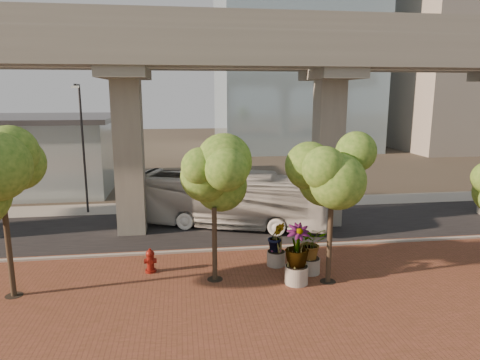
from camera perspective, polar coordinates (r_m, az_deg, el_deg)
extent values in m
plane|color=#3A352A|center=(24.86, -0.52, -7.78)|extent=(160.00, 160.00, 0.00)
cube|color=brown|center=(17.58, 3.00, -16.21)|extent=(70.00, 13.00, 0.06)
cube|color=black|center=(26.73, -1.08, -6.34)|extent=(90.00, 8.00, 0.04)
cube|color=#9E9B93|center=(22.97, 0.13, -9.22)|extent=(70.00, 0.25, 0.16)
cube|color=#9E9B93|center=(31.98, -2.26, -3.34)|extent=(90.00, 3.00, 0.06)
cube|color=gray|center=(23.98, -0.70, 16.99)|extent=(72.00, 2.40, 1.80)
cube|color=gray|center=(27.15, -1.59, 16.33)|extent=(72.00, 2.40, 1.80)
cube|color=gray|center=(23.08, -0.34, 20.71)|extent=(72.00, 0.12, 1.00)
cube|color=gray|center=(28.39, -1.86, 18.96)|extent=(72.00, 0.12, 1.00)
cube|color=gray|center=(72.19, 27.48, 13.22)|extent=(18.00, 16.00, 24.00)
imported|color=silver|center=(26.55, -1.66, -2.68)|extent=(12.49, 6.88, 3.41)
cylinder|color=maroon|center=(20.71, -11.81, -11.74)|extent=(0.51, 0.51, 0.11)
cylinder|color=maroon|center=(20.55, -11.85, -10.69)|extent=(0.34, 0.34, 0.82)
sphere|color=maroon|center=(20.40, -11.90, -9.61)|extent=(0.40, 0.40, 0.40)
cylinder|color=maroon|center=(20.33, -11.92, -9.13)|extent=(0.11, 0.11, 0.14)
cylinder|color=maroon|center=(20.52, -11.86, -10.50)|extent=(0.57, 0.23, 0.23)
cylinder|color=#9C978D|center=(20.32, 9.31, -11.20)|extent=(0.91, 0.91, 0.71)
imported|color=#306019|center=(19.92, 9.42, -8.23)|extent=(2.03, 2.03, 1.52)
cylinder|color=#A2A092|center=(19.20, 7.52, -12.39)|extent=(1.02, 1.02, 0.79)
imported|color=#306019|center=(18.71, 7.63, -8.68)|extent=(2.48, 2.48, 1.86)
cylinder|color=gray|center=(20.99, 4.83, -10.35)|extent=(0.89, 0.89, 0.69)
imported|color=#306019|center=(20.61, 4.88, -7.55)|extent=(1.97, 1.97, 1.48)
cylinder|color=#3F3024|center=(19.68, -28.42, -8.27)|extent=(0.22, 0.22, 3.90)
cylinder|color=black|center=(20.37, -27.89, -13.44)|extent=(0.70, 0.70, 0.01)
cylinder|color=#3F3024|center=(18.97, -3.41, -8.53)|extent=(0.22, 0.22, 3.30)
cylinder|color=black|center=(19.59, -3.35, -13.06)|extent=(0.70, 0.70, 0.01)
cylinder|color=#3F3024|center=(19.08, 11.84, -8.32)|extent=(0.22, 0.22, 3.51)
cylinder|color=black|center=(19.73, 11.63, -13.10)|extent=(0.70, 0.70, 0.01)
cylinder|color=#29292D|center=(30.96, -20.13, 3.69)|extent=(0.15, 0.15, 8.68)
cube|color=#29292D|center=(30.20, -20.92, 11.72)|extent=(0.16, 1.08, 0.16)
cube|color=silver|center=(29.67, -21.14, 11.52)|extent=(0.43, 0.22, 0.13)
cylinder|color=#333438|center=(31.21, 11.06, 4.41)|extent=(0.16, 0.16, 8.88)
cube|color=#333438|center=(30.47, 11.73, 12.59)|extent=(0.17, 1.11, 0.17)
cube|color=silver|center=(29.95, 12.08, 12.39)|extent=(0.44, 0.22, 0.13)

